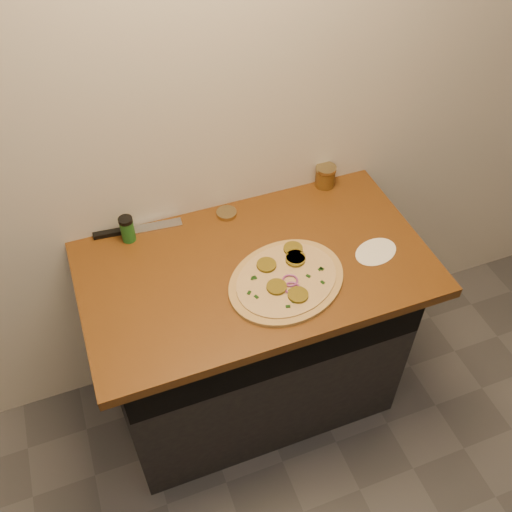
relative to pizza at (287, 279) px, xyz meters
name	(u,v)px	position (x,y,z in m)	size (l,w,h in m)	color
cabinet	(253,337)	(-0.07, 0.14, -0.48)	(1.10, 0.60, 0.86)	black
countertop	(255,267)	(-0.07, 0.11, -0.03)	(1.20, 0.70, 0.04)	brown
pizza	(287,279)	(0.00, 0.00, 0.00)	(0.54, 0.54, 0.03)	tan
chefs_knife	(130,230)	(-0.44, 0.42, 0.00)	(0.32, 0.06, 0.02)	#B7BAC1
mason_jar_lid	(227,213)	(-0.08, 0.38, 0.00)	(0.08, 0.08, 0.02)	#9E8B5C
salsa_jar	(325,176)	(0.33, 0.41, 0.03)	(0.08, 0.08, 0.09)	maroon
spice_shaker	(127,229)	(-0.45, 0.38, 0.04)	(0.05, 0.05, 0.10)	#1C5B1E
flour_spill	(376,252)	(0.35, 0.02, -0.01)	(0.17, 0.17, 0.00)	white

